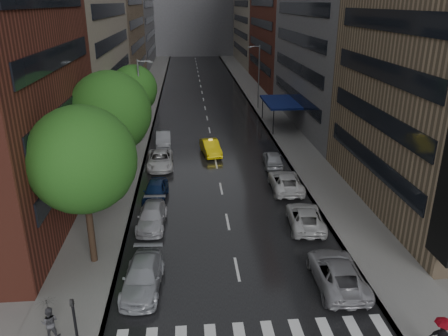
{
  "coord_description": "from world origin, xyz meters",
  "views": [
    {
      "loc": [
        -2.67,
        -17.96,
        14.95
      ],
      "look_at": [
        0.0,
        13.08,
        3.0
      ],
      "focal_mm": 35.0,
      "sensor_mm": 36.0,
      "label": 1
    }
  ],
  "objects": [
    {
      "name": "parked_cars_right",
      "position": [
        5.4,
        10.63,
        0.74
      ],
      "size": [
        2.83,
        23.93,
        1.53
      ],
      "color": "gray",
      "rests_on": "ground"
    },
    {
      "name": "sidewalk_right",
      "position": [
        9.0,
        50.0,
        0.07
      ],
      "size": [
        4.0,
        140.0,
        0.15
      ],
      "primitive_type": "cube",
      "color": "gray",
      "rests_on": "ground"
    },
    {
      "name": "street_lamp_left",
      "position": [
        -7.72,
        30.0,
        4.89
      ],
      "size": [
        1.74,
        0.22,
        9.0
      ],
      "color": "gray",
      "rests_on": "sidewalk_left"
    },
    {
      "name": "tree_far",
      "position": [
        -8.6,
        31.78,
        5.74
      ],
      "size": [
        5.26,
        5.26,
        8.39
      ],
      "color": "#382619",
      "rests_on": "ground"
    },
    {
      "name": "awning",
      "position": [
        8.98,
        35.0,
        3.13
      ],
      "size": [
        4.0,
        8.0,
        3.12
      ],
      "color": "navy",
      "rests_on": "sidewalk_right"
    },
    {
      "name": "road",
      "position": [
        0.0,
        50.0,
        0.01
      ],
      "size": [
        14.0,
        140.0,
        0.01
      ],
      "primitive_type": "cube",
      "color": "black",
      "rests_on": "ground"
    },
    {
      "name": "parked_cars_left",
      "position": [
        -5.4,
        15.28,
        0.73
      ],
      "size": [
        2.56,
        30.84,
        1.51
      ],
      "color": "#9C9EA5",
      "rests_on": "ground"
    },
    {
      "name": "taxi",
      "position": [
        -0.37,
        24.98,
        0.76
      ],
      "size": [
        2.23,
        4.76,
        1.51
      ],
      "primitive_type": "imported",
      "rotation": [
        0.0,
        0.0,
        0.14
      ],
      "color": "yellow",
      "rests_on": "ground"
    },
    {
      "name": "buildings_right",
      "position": [
        15.0,
        56.7,
        15.03
      ],
      "size": [
        8.05,
        109.1,
        36.0
      ],
      "color": "#937A5B",
      "rests_on": "ground"
    },
    {
      "name": "street_lamp_right",
      "position": [
        7.72,
        45.0,
        4.89
      ],
      "size": [
        1.74,
        0.22,
        9.0
      ],
      "color": "gray",
      "rests_on": "sidewalk_right"
    },
    {
      "name": "traffic_light",
      "position": [
        -7.6,
        -2.85,
        2.23
      ],
      "size": [
        0.18,
        0.15,
        3.45
      ],
      "color": "black",
      "rests_on": "sidewalk_left"
    },
    {
      "name": "ground",
      "position": [
        0.0,
        0.0,
        0.0
      ],
      "size": [
        220.0,
        220.0,
        0.0
      ],
      "primitive_type": "plane",
      "color": "gray",
      "rests_on": "ground"
    },
    {
      "name": "ped_red_umbrella",
      "position": [
        8.15,
        -3.66,
        1.33
      ],
      "size": [
        1.09,
        0.89,
        2.01
      ],
      "color": "black",
      "rests_on": "sidewalk_right"
    },
    {
      "name": "tree_mid",
      "position": [
        -8.6,
        15.66,
        6.93
      ],
      "size": [
        6.35,
        6.35,
        10.11
      ],
      "color": "#382619",
      "rests_on": "ground"
    },
    {
      "name": "ped_black_umbrella",
      "position": [
        -9.35,
        -0.96,
        1.39
      ],
      "size": [
        0.96,
        0.98,
        2.09
      ],
      "color": "#454549",
      "rests_on": "sidewalk_left"
    },
    {
      "name": "sidewalk_left",
      "position": [
        -9.0,
        50.0,
        0.07
      ],
      "size": [
        4.0,
        140.0,
        0.15
      ],
      "primitive_type": "cube",
      "color": "gray",
      "rests_on": "ground"
    },
    {
      "name": "tree_near",
      "position": [
        -8.6,
        5.48,
        6.68
      ],
      "size": [
        6.12,
        6.12,
        9.75
      ],
      "color": "#382619",
      "rests_on": "ground"
    }
  ]
}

